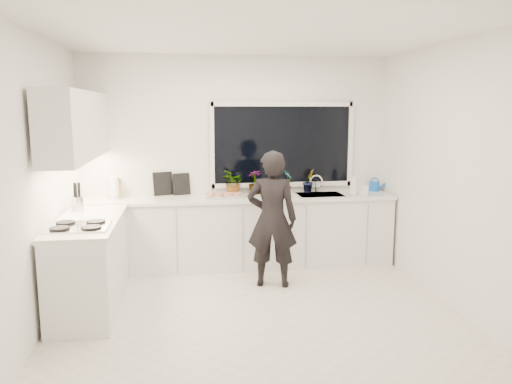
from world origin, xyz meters
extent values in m
cube|color=beige|center=(0.00, 0.00, -0.01)|extent=(4.00, 3.50, 0.02)
cube|color=white|center=(0.00, 1.76, 1.35)|extent=(4.00, 0.02, 2.70)
cube|color=white|center=(-2.01, 0.00, 1.35)|extent=(0.02, 3.50, 2.70)
cube|color=white|center=(2.01, 0.00, 1.35)|extent=(0.02, 3.50, 2.70)
cube|color=white|center=(0.00, 0.00, 2.71)|extent=(4.00, 3.50, 0.02)
cube|color=black|center=(0.60, 1.73, 1.55)|extent=(1.80, 0.02, 1.00)
cube|color=white|center=(0.00, 1.45, 0.44)|extent=(3.92, 0.58, 0.88)
cube|color=white|center=(-1.67, 0.35, 0.44)|extent=(0.58, 1.60, 0.88)
cube|color=silver|center=(0.00, 1.44, 0.90)|extent=(3.94, 0.62, 0.04)
cube|color=silver|center=(-1.67, 0.35, 0.90)|extent=(0.62, 1.60, 0.04)
cube|color=white|center=(-1.79, 0.70, 1.85)|extent=(0.34, 2.10, 0.70)
cube|color=silver|center=(1.05, 1.45, 0.87)|extent=(0.58, 0.42, 0.14)
cylinder|color=silver|center=(1.05, 1.65, 1.03)|extent=(0.03, 0.03, 0.22)
cube|color=black|center=(-1.69, 0.00, 0.94)|extent=(0.56, 0.48, 0.03)
imported|color=black|center=(0.28, 0.69, 0.78)|extent=(0.64, 0.50, 1.57)
cube|color=silver|center=(-0.19, 1.42, 0.94)|extent=(0.50, 0.38, 0.03)
cube|color=red|center=(-0.19, 1.42, 0.95)|extent=(0.46, 0.34, 0.01)
cylinder|color=blue|center=(1.85, 1.61, 0.98)|extent=(0.17, 0.17, 0.13)
cylinder|color=white|center=(-1.55, 1.55, 1.05)|extent=(0.15, 0.15, 0.26)
cube|color=#9C7748|center=(-1.54, 1.59, 1.03)|extent=(0.16, 0.14, 0.22)
cylinder|color=silver|center=(-1.85, 0.80, 1.00)|extent=(0.17, 0.17, 0.16)
cube|color=black|center=(-0.73, 1.69, 1.06)|extent=(0.22, 0.08, 0.28)
cube|color=black|center=(-0.97, 1.69, 1.07)|extent=(0.24, 0.10, 0.30)
imported|color=#26662D|center=(-0.06, 1.61, 1.08)|extent=(0.31, 0.34, 0.32)
imported|color=#26662D|center=(0.22, 1.61, 1.08)|extent=(0.22, 0.22, 0.31)
imported|color=#26662D|center=(0.65, 1.61, 1.07)|extent=(0.17, 0.19, 0.31)
imported|color=#26662D|center=(0.94, 1.61, 1.07)|extent=(0.22, 0.22, 0.31)
imported|color=#D8BF66|center=(1.45, 1.30, 1.06)|extent=(0.14, 0.14, 0.28)
imported|color=#D8BF66|center=(1.60, 1.30, 1.02)|extent=(0.12, 0.12, 0.20)
camera|label=1|loc=(-0.70, -4.75, 2.02)|focal=35.00mm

